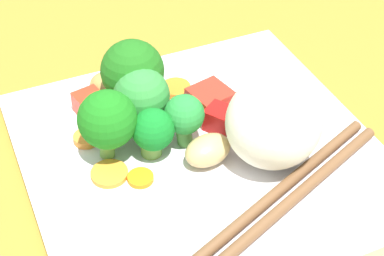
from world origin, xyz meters
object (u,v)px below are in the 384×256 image
(rice_mound, at_px, (274,122))
(chopstick_pair, at_px, (282,198))
(square_plate, at_px, (202,156))
(carrot_slice_3, at_px, (141,178))
(broccoli_floret_0, at_px, (132,72))

(rice_mound, distance_m, chopstick_pair, 0.06)
(rice_mound, relative_size, chopstick_pair, 0.37)
(square_plate, bearing_deg, rice_mound, 61.74)
(square_plate, xyz_separation_m, carrot_slice_3, (0.01, -0.06, 0.01))
(square_plate, xyz_separation_m, chopstick_pair, (0.07, 0.03, 0.01))
(carrot_slice_3, bearing_deg, square_plate, 103.29)
(square_plate, distance_m, chopstick_pair, 0.08)
(square_plate, xyz_separation_m, broccoli_floret_0, (-0.07, -0.03, 0.05))
(square_plate, height_order, broccoli_floret_0, broccoli_floret_0)
(broccoli_floret_0, relative_size, chopstick_pair, 0.33)
(rice_mound, distance_m, carrot_slice_3, 0.11)
(square_plate, xyz_separation_m, rice_mound, (0.03, 0.05, 0.04))
(chopstick_pair, bearing_deg, square_plate, 90.90)
(carrot_slice_3, height_order, chopstick_pair, chopstick_pair)
(square_plate, bearing_deg, broccoli_floret_0, -154.31)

